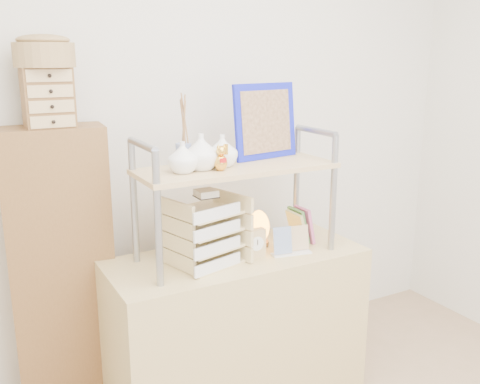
# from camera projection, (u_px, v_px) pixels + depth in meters

# --- Properties ---
(room_shell) EXTENTS (3.42, 3.41, 2.61)m
(room_shell) POSITION_uv_depth(u_px,v_px,m) (367.00, 39.00, 1.56)
(room_shell) COLOR silver
(room_shell) RESTS_ON ground
(desk) EXTENTS (1.20, 0.50, 0.75)m
(desk) POSITION_uv_depth(u_px,v_px,m) (237.00, 328.00, 2.57)
(desk) COLOR tan
(desk) RESTS_ON ground
(cabinet) EXTENTS (0.47, 0.28, 1.35)m
(cabinet) POSITION_uv_depth(u_px,v_px,m) (63.00, 272.00, 2.48)
(cabinet) COLOR brown
(cabinet) RESTS_ON ground
(hutch) EXTENTS (0.90, 0.34, 0.77)m
(hutch) POSITION_uv_depth(u_px,v_px,m) (230.00, 161.00, 2.37)
(hutch) COLOR #8F939C
(hutch) RESTS_ON desk
(letter_tray) EXTENTS (0.33, 0.33, 0.34)m
(letter_tray) POSITION_uv_depth(u_px,v_px,m) (206.00, 234.00, 2.35)
(letter_tray) COLOR tan
(letter_tray) RESTS_ON desk
(salt_lamp) EXTENTS (0.12, 0.11, 0.18)m
(salt_lamp) POSITION_uv_depth(u_px,v_px,m) (259.00, 228.00, 2.58)
(salt_lamp) COLOR brown
(salt_lamp) RESTS_ON desk
(desk_clock) EXTENTS (0.10, 0.04, 0.13)m
(desk_clock) POSITION_uv_depth(u_px,v_px,m) (255.00, 244.00, 2.43)
(desk_clock) COLOR tan
(desk_clock) RESTS_ON desk
(postcard_stand) EXTENTS (0.20, 0.08, 0.14)m
(postcard_stand) POSITION_uv_depth(u_px,v_px,m) (291.00, 246.00, 2.48)
(postcard_stand) COLOR white
(postcard_stand) RESTS_ON desk
(drawer_chest) EXTENTS (0.20, 0.16, 0.25)m
(drawer_chest) POSITION_uv_depth(u_px,v_px,m) (48.00, 98.00, 2.26)
(drawer_chest) COLOR brown
(drawer_chest) RESTS_ON cabinet
(woven_basket) EXTENTS (0.25, 0.25, 0.10)m
(woven_basket) POSITION_uv_depth(u_px,v_px,m) (44.00, 55.00, 2.22)
(woven_basket) COLOR olive
(woven_basket) RESTS_ON drawer_chest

